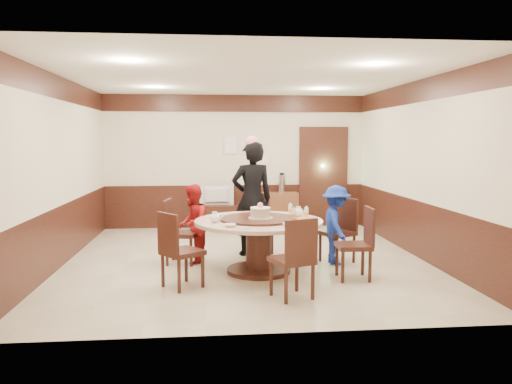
{
  "coord_description": "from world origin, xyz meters",
  "views": [
    {
      "loc": [
        -0.56,
        -7.62,
        1.87
      ],
      "look_at": [
        0.13,
        -0.36,
        1.1
      ],
      "focal_mm": 35.0,
      "sensor_mm": 36.0,
      "label": 1
    }
  ],
  "objects": [
    {
      "name": "banquet_table",
      "position": [
        0.13,
        -0.76,
        0.53
      ],
      "size": [
        1.79,
        1.79,
        0.78
      ],
      "color": "#331610",
      "rests_on": "ground"
    },
    {
      "name": "room",
      "position": [
        0.01,
        0.01,
        1.08
      ],
      "size": [
        6.0,
        6.04,
        2.84
      ],
      "color": "beige",
      "rests_on": "ground"
    },
    {
      "name": "chair_3",
      "position": [
        -0.92,
        -1.39,
        0.3
      ],
      "size": [
        0.62,
        0.62,
        0.97
      ],
      "rotation": [
        0.0,
        0.0,
        5.37
      ],
      "color": "#331610",
      "rests_on": "ground"
    },
    {
      "name": "saucer_far",
      "position": [
        0.58,
        -0.26,
        0.76
      ],
      "size": [
        0.18,
        0.18,
        0.01
      ],
      "primitive_type": "cylinder",
      "color": "white",
      "rests_on": "banquet_table"
    },
    {
      "name": "person_red",
      "position": [
        -0.81,
        -0.11,
        0.6
      ],
      "size": [
        0.51,
        0.63,
        1.2
      ],
      "primitive_type": "imported",
      "rotation": [
        0.0,
        0.0,
        4.6
      ],
      "color": "#A31517",
      "rests_on": "ground"
    },
    {
      "name": "saucer_near",
      "position": [
        -0.12,
        -1.41,
        0.76
      ],
      "size": [
        0.18,
        0.18,
        0.01
      ],
      "primitive_type": "cylinder",
      "color": "white",
      "rests_on": "banquet_table"
    },
    {
      "name": "notice_left",
      "position": [
        -0.1,
        2.96,
        1.75
      ],
      "size": [
        0.25,
        0.0,
        0.35
      ],
      "primitive_type": "cube",
      "color": "white",
      "rests_on": "room"
    },
    {
      "name": "tv_stand",
      "position": [
        -0.4,
        2.75,
        0.25
      ],
      "size": [
        0.85,
        0.45,
        0.5
      ],
      "primitive_type": "cube",
      "color": "#331610",
      "rests_on": "ground"
    },
    {
      "name": "chair_1",
      "position": [
        0.26,
        0.52,
        0.3
      ],
      "size": [
        0.47,
        0.48,
        0.97
      ],
      "rotation": [
        0.0,
        0.0,
        3.21
      ],
      "color": "#331610",
      "rests_on": "ground"
    },
    {
      "name": "bottle_2",
      "position": [
        0.64,
        -0.37,
        0.83
      ],
      "size": [
        0.06,
        0.06,
        0.16
      ],
      "primitive_type": "cylinder",
      "color": "white",
      "rests_on": "banquet_table"
    },
    {
      "name": "side_cabinet",
      "position": [
        0.91,
        2.78,
        0.38
      ],
      "size": [
        0.8,
        0.4,
        0.75
      ],
      "primitive_type": "cube",
      "color": "brown",
      "rests_on": "ground"
    },
    {
      "name": "shrimp_platter",
      "position": [
        0.73,
        -1.07,
        0.78
      ],
      "size": [
        0.3,
        0.2,
        0.06
      ],
      "color": "white",
      "rests_on": "banquet_table"
    },
    {
      "name": "bottle_1",
      "position": [
        0.81,
        -0.72,
        0.83
      ],
      "size": [
        0.06,
        0.06,
        0.16
      ],
      "primitive_type": "cylinder",
      "color": "white",
      "rests_on": "banquet_table"
    },
    {
      "name": "chair_5",
      "position": [
        1.38,
        -1.22,
        0.3
      ],
      "size": [
        0.47,
        0.46,
        0.97
      ],
      "rotation": [
        0.0,
        0.0,
        7.81
      ],
      "color": "#331610",
      "rests_on": "ground"
    },
    {
      "name": "notice_right",
      "position": [
        0.55,
        2.96,
        1.45
      ],
      "size": [
        0.3,
        0.0,
        0.22
      ],
      "primitive_type": "cube",
      "color": "white",
      "rests_on": "room"
    },
    {
      "name": "thermos",
      "position": [
        0.97,
        2.78,
        0.94
      ],
      "size": [
        0.15,
        0.15,
        0.38
      ],
      "primitive_type": "cylinder",
      "color": "silver",
      "rests_on": "side_cabinet"
    },
    {
      "name": "teapot_right",
      "position": [
        0.74,
        -0.47,
        0.81
      ],
      "size": [
        0.17,
        0.15,
        0.13
      ],
      "primitive_type": "ellipsoid",
      "color": "white",
      "rests_on": "banquet_table"
    },
    {
      "name": "chair_0",
      "position": [
        1.4,
        -0.27,
        0.3
      ],
      "size": [
        0.6,
        0.6,
        0.97
      ],
      "rotation": [
        0.0,
        0.0,
        2.09
      ],
      "color": "#331610",
      "rests_on": "ground"
    },
    {
      "name": "birthday_cake",
      "position": [
        0.15,
        -0.8,
        0.86
      ],
      "size": [
        0.34,
        0.34,
        0.22
      ],
      "color": "white",
      "rests_on": "banquet_table"
    },
    {
      "name": "bowl_0",
      "position": [
        -0.42,
        -0.38,
        0.77
      ],
      "size": [
        0.15,
        0.15,
        0.04
      ],
      "primitive_type": "imported",
      "color": "white",
      "rests_on": "banquet_table"
    },
    {
      "name": "bowl_2",
      "position": [
        -0.29,
        -1.28,
        0.77
      ],
      "size": [
        0.15,
        0.15,
        0.04
      ],
      "primitive_type": "imported",
      "color": "white",
      "rests_on": "banquet_table"
    },
    {
      "name": "person_standing",
      "position": [
        0.13,
        0.34,
        0.92
      ],
      "size": [
        0.73,
        0.55,
        1.84
      ],
      "primitive_type": "imported",
      "rotation": [
        0.0,
        0.0,
        3.31
      ],
      "color": "black",
      "rests_on": "ground"
    },
    {
      "name": "chair_4",
      "position": [
        0.41,
        -1.94,
        0.3
      ],
      "size": [
        0.57,
        0.57,
        0.97
      ],
      "rotation": [
        0.0,
        0.0,
        6.65
      ],
      "color": "#331610",
      "rests_on": "ground"
    },
    {
      "name": "person_blue",
      "position": [
        1.33,
        -0.38,
        0.59
      ],
      "size": [
        0.45,
        0.77,
        1.19
      ],
      "primitive_type": "imported",
      "rotation": [
        0.0,
        0.0,
        1.56
      ],
      "color": "navy",
      "rests_on": "ground"
    },
    {
      "name": "teapot_left",
      "position": [
        -0.49,
        -0.93,
        0.81
      ],
      "size": [
        0.17,
        0.15,
        0.13
      ],
      "primitive_type": "ellipsoid",
      "color": "white",
      "rests_on": "banquet_table"
    },
    {
      "name": "television",
      "position": [
        -0.4,
        2.75,
        0.71
      ],
      "size": [
        0.72,
        0.14,
        0.41
      ],
      "primitive_type": "imported",
      "rotation": [
        0.0,
        0.0,
        3.21
      ],
      "color": "gray",
      "rests_on": "tv_stand"
    },
    {
      "name": "chair_2",
      "position": [
        -1.01,
        -0.13,
        0.3
      ],
      "size": [
        0.52,
        0.51,
        0.97
      ],
      "rotation": [
        0.0,
        0.0,
        4.54
      ],
      "color": "#331610",
      "rests_on": "ground"
    },
    {
      "name": "bowl_3",
      "position": [
        0.78,
        -0.94,
        0.77
      ],
      "size": [
        0.13,
        0.13,
        0.04
      ],
      "primitive_type": "imported",
      "color": "white",
      "rests_on": "banquet_table"
    },
    {
      "name": "bowl_1",
      "position": [
        0.45,
        -1.33,
        0.77
      ],
      "size": [
        0.15,
        0.15,
        0.05
      ],
      "primitive_type": "imported",
      "color": "white",
      "rests_on": "banquet_table"
    },
    {
      "name": "bottle_0",
      "position": [
        0.61,
        -0.86,
        0.83
      ],
      "size": [
        0.06,
        0.06,
        0.16
      ],
      "primitive_type": "cylinder",
      "color": "white",
      "rests_on": "banquet_table"
    }
  ]
}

